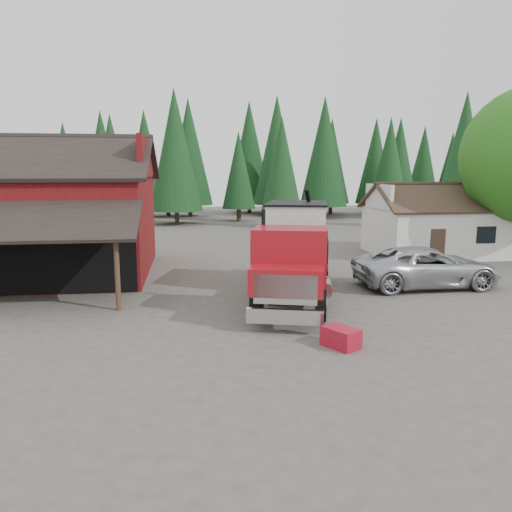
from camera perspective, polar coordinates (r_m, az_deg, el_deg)
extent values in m
plane|color=#4A433A|center=(18.07, 1.73, -7.34)|extent=(120.00, 120.00, 0.00)
cube|color=maroon|center=(28.38, -24.41, 3.15)|extent=(12.00, 10.00, 5.00)
cube|color=black|center=(25.87, -26.53, 10.24)|extent=(12.80, 5.53, 2.35)
cube|color=black|center=(30.65, -23.53, 10.19)|extent=(12.80, 5.53, 2.35)
cube|color=maroon|center=(27.14, -12.49, 10.93)|extent=(0.25, 7.00, 2.00)
cylinder|color=#382619|center=(19.72, -15.57, -2.05)|extent=(0.20, 0.20, 2.80)
cube|color=silver|center=(34.19, 19.98, 2.70)|extent=(8.00, 6.00, 3.00)
cube|color=#38281E|center=(32.70, 21.42, 6.29)|extent=(8.60, 3.42, 1.80)
cube|color=#38281E|center=(35.35, 19.06, 6.62)|extent=(8.60, 3.42, 1.80)
cube|color=silver|center=(32.34, 13.87, 6.64)|extent=(0.20, 4.20, 1.50)
cube|color=silver|center=(36.05, 25.85, 6.24)|extent=(0.20, 4.20, 1.50)
cube|color=#38281E|center=(30.90, 20.04, 1.08)|extent=(0.90, 0.06, 2.00)
cube|color=black|center=(32.33, 24.81, 2.20)|extent=(1.20, 0.06, 1.00)
sphere|color=#2B6116|center=(33.53, 26.36, 8.16)|extent=(4.40, 4.40, 4.40)
cylinder|color=#382619|center=(48.08, 2.91, 4.25)|extent=(0.44, 0.44, 1.60)
cone|color=black|center=(47.88, 2.96, 10.34)|extent=(3.96, 3.96, 9.00)
cylinder|color=#382619|center=(49.91, 22.21, 3.75)|extent=(0.44, 0.44, 1.60)
cone|color=black|center=(49.74, 22.66, 10.75)|extent=(4.84, 4.84, 11.00)
cylinder|color=#382619|center=(51.25, -9.03, 4.48)|extent=(0.44, 0.44, 1.60)
cone|color=black|center=(51.10, -9.22, 11.87)|extent=(5.28, 5.28, 12.00)
cylinder|color=black|center=(18.13, 0.09, -5.28)|extent=(0.70, 1.27, 1.21)
cylinder|color=black|center=(17.98, 7.44, -5.50)|extent=(0.70, 1.27, 1.21)
cylinder|color=black|center=(23.24, 1.86, -1.97)|extent=(0.70, 1.27, 1.21)
cylinder|color=black|center=(23.12, 7.56, -2.11)|extent=(0.70, 1.27, 1.21)
cylinder|color=black|center=(24.74, 2.23, -1.26)|extent=(0.70, 1.27, 1.21)
cylinder|color=black|center=(24.63, 7.59, -1.39)|extent=(0.70, 1.27, 1.21)
cube|color=black|center=(21.34, 4.45, -1.83)|extent=(3.72, 9.43, 0.44)
cube|color=silver|center=(16.38, 3.31, -6.93)|extent=(2.49, 0.87, 0.49)
cube|color=silver|center=(16.26, 3.37, -3.85)|extent=(2.04, 0.67, 0.99)
cube|color=maroon|center=(16.87, 3.55, -2.79)|extent=(2.77, 2.04, 0.93)
cube|color=maroon|center=(18.15, 3.92, 0.04)|extent=(3.05, 2.51, 2.03)
cube|color=black|center=(17.23, 3.73, 0.64)|extent=(2.25, 0.71, 0.99)
cylinder|color=black|center=(19.14, 0.86, 2.39)|extent=(0.19, 0.19, 1.98)
cube|color=black|center=(19.24, 4.15, 0.41)|extent=(2.63, 0.85, 1.76)
cube|color=black|center=(22.80, 4.70, -0.34)|extent=(4.42, 6.90, 0.18)
cube|color=silver|center=(22.57, 4.75, 3.73)|extent=(3.41, 4.18, 1.76)
cone|color=silver|center=(22.71, 4.71, 0.97)|extent=(2.98, 2.98, 0.77)
cube|color=black|center=(22.50, 4.78, 6.02)|extent=(3.55, 4.31, 0.09)
cylinder|color=black|center=(24.09, 6.52, 3.81)|extent=(1.41, 2.19, 3.36)
cube|color=maroon|center=(25.39, 3.56, 1.40)|extent=(0.87, 1.03, 0.49)
cylinder|color=silver|center=(19.07, 7.82, -3.61)|extent=(0.89, 1.23, 0.62)
imported|color=#B5B7BD|center=(24.32, 18.94, -1.20)|extent=(6.69, 3.15, 1.85)
cube|color=maroon|center=(15.54, 9.67, -9.16)|extent=(1.17, 1.30, 0.60)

